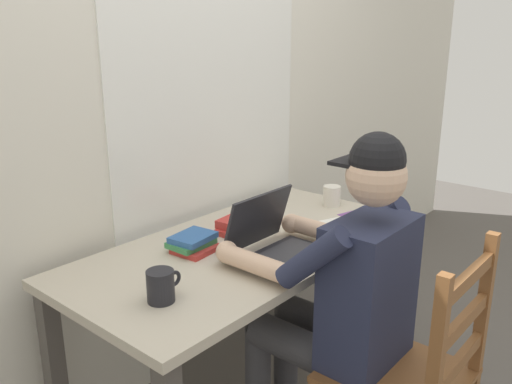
# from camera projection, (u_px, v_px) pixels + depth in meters

# --- Properties ---
(back_wall) EXTENTS (6.00, 0.08, 2.60)m
(back_wall) POSITION_uv_depth(u_px,v_px,m) (167.00, 91.00, 2.19)
(back_wall) COLOR silver
(back_wall) RESTS_ON ground
(desk) EXTENTS (1.46, 0.72, 0.74)m
(desk) POSITION_uv_depth(u_px,v_px,m) (247.00, 266.00, 2.11)
(desk) COLOR #BCB29E
(desk) RESTS_ON ground
(seated_person) EXTENTS (0.50, 0.60, 1.24)m
(seated_person) POSITION_uv_depth(u_px,v_px,m) (341.00, 289.00, 1.82)
(seated_person) COLOR #232842
(seated_person) RESTS_ON ground
(wooden_chair) EXTENTS (0.42, 0.42, 0.94)m
(wooden_chair) POSITION_uv_depth(u_px,v_px,m) (412.00, 378.00, 1.71)
(wooden_chair) COLOR brown
(wooden_chair) RESTS_ON ground
(laptop) EXTENTS (0.33, 0.30, 0.23)m
(laptop) POSITION_uv_depth(u_px,v_px,m) (276.00, 242.00, 1.95)
(laptop) COLOR #232328
(laptop) RESTS_ON desk
(computer_mouse) EXTENTS (0.06, 0.10, 0.03)m
(computer_mouse) POSITION_uv_depth(u_px,v_px,m) (328.00, 233.00, 2.13)
(computer_mouse) COLOR #232328
(computer_mouse) RESTS_ON desk
(coffee_mug_white) EXTENTS (0.12, 0.08, 0.10)m
(coffee_mug_white) POSITION_uv_depth(u_px,v_px,m) (332.00, 196.00, 2.51)
(coffee_mug_white) COLOR silver
(coffee_mug_white) RESTS_ON desk
(coffee_mug_dark) EXTENTS (0.12, 0.09, 0.10)m
(coffee_mug_dark) POSITION_uv_depth(u_px,v_px,m) (161.00, 286.00, 1.62)
(coffee_mug_dark) COLOR black
(coffee_mug_dark) RESTS_ON desk
(book_stack_main) EXTENTS (0.17, 0.16, 0.06)m
(book_stack_main) POSITION_uv_depth(u_px,v_px,m) (193.00, 243.00, 2.00)
(book_stack_main) COLOR #BC332D
(book_stack_main) RESTS_ON desk
(book_stack_side) EXTENTS (0.19, 0.14, 0.06)m
(book_stack_side) POSITION_uv_depth(u_px,v_px,m) (238.00, 226.00, 2.19)
(book_stack_side) COLOR #BC332D
(book_stack_side) RESTS_ON desk
(paper_pile_near_laptop) EXTENTS (0.23, 0.22, 0.01)m
(paper_pile_near_laptop) POSITION_uv_depth(u_px,v_px,m) (347.00, 225.00, 2.26)
(paper_pile_near_laptop) COLOR white
(paper_pile_near_laptop) RESTS_ON desk
(landscape_photo_print) EXTENTS (0.15, 0.12, 0.00)m
(landscape_photo_print) POSITION_uv_depth(u_px,v_px,m) (355.00, 215.00, 2.40)
(landscape_photo_print) COLOR #7A4293
(landscape_photo_print) RESTS_ON desk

